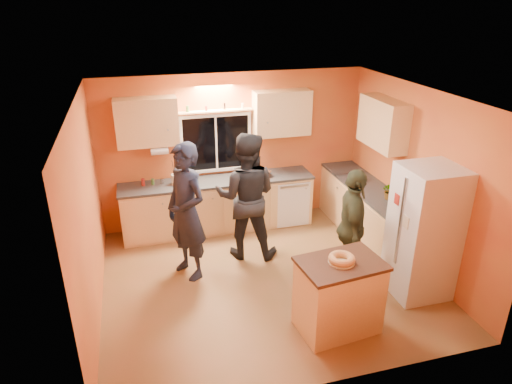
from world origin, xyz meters
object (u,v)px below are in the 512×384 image
object	(u,v)px
person_left	(187,212)
person_center	(246,196)
island	(338,295)
person_right	(352,228)
refrigerator	(424,232)

from	to	relation	value
person_left	person_center	size ratio (longest dim) A/B	1.01
person_left	island	bearing A→B (deg)	14.09
person_left	person_center	distance (m)	0.98
island	person_right	world-z (taller)	person_right
refrigerator	person_right	size ratio (longest dim) A/B	1.08
refrigerator	person_left	size ratio (longest dim) A/B	0.91
island	refrigerator	bearing A→B (deg)	10.61
person_left	person_right	bearing A→B (deg)	41.03
refrigerator	person_right	xyz separation A→B (m)	(-0.79, 0.47, -0.06)
refrigerator	island	world-z (taller)	refrigerator
person_right	refrigerator	bearing A→B (deg)	-100.59
island	person_right	xyz separation A→B (m)	(0.58, 0.88, 0.37)
person_right	island	bearing A→B (deg)	166.90
refrigerator	person_left	distance (m)	3.17
person_left	person_right	distance (m)	2.27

